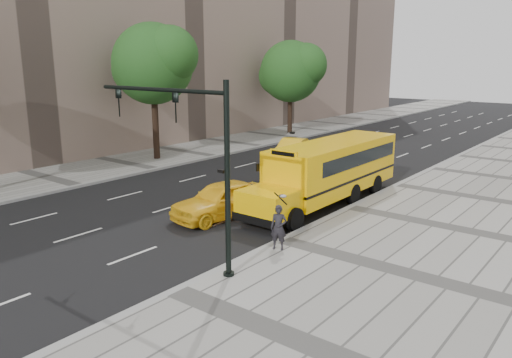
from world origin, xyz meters
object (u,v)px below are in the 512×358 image
Objects in this scene: school_bus at (331,167)px; taxi_far at (292,149)px; tree_c at (291,71)px; pedestrian at (279,228)px; traffic_signal at (195,151)px; tree_b at (154,63)px; taxi_near at (222,200)px.

taxi_far is at bearing 134.42° from school_bus.
school_bus is at bearing -50.73° from tree_c.
traffic_signal reaches higher than pedestrian.
school_bus is (14.90, -1.58, -4.99)m from tree_b.
taxi_far is 20.10m from traffic_signal.
taxi_far is at bearing 99.61° from pedestrian.
taxi_far is at bearing 40.81° from tree_b.
taxi_near is at bearing 123.73° from traffic_signal.
traffic_signal is (-1.33, -2.87, 3.10)m from pedestrian.
school_bus is 7.60m from pedestrian.
tree_c is 1.95× the size of taxi_far.
traffic_signal is (15.58, -28.36, -1.87)m from tree_c.
taxi_far is 17.95m from pedestrian.
school_bus is 2.37× the size of taxi_near.
tree_c is 13.69m from taxi_far.
tree_b is 0.82× the size of school_bus.
tree_c is at bearing 100.50° from pedestrian.
taxi_far is (-5.17, 13.19, -0.09)m from taxi_near.
tree_b is 19.69m from traffic_signal.
pedestrian reaches higher than taxi_far.
tree_c is at bearing 89.99° from tree_b.
tree_c is 23.90m from school_bus.
traffic_signal is at bearing -46.43° from taxi_near.
school_bus is (14.89, -18.21, -4.20)m from tree_c.
school_bus is 10.44m from traffic_signal.
school_bus is at bearing 82.46° from pedestrian.
taxi_near is at bearing -62.28° from tree_c.
traffic_signal is (15.59, -11.73, -2.66)m from tree_b.
tree_b reaches higher than tree_c.
tree_c is at bearing 129.27° from school_bus.
pedestrian is (9.69, -15.11, 0.24)m from taxi_far.
tree_b is 19.95m from pedestrian.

